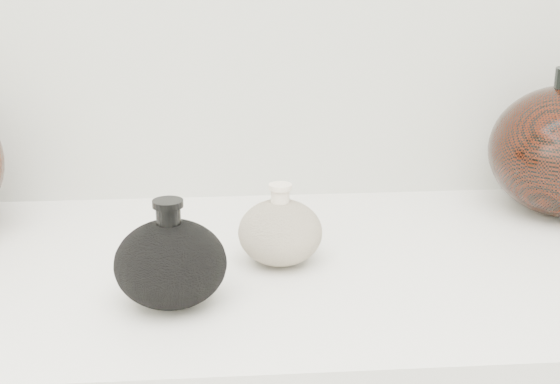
{
  "coord_description": "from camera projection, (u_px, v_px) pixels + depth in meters",
  "views": [
    {
      "loc": [
        -0.01,
        0.1,
        1.27
      ],
      "look_at": [
        0.06,
        0.92,
        1.0
      ],
      "focal_mm": 50.0,
      "sensor_mm": 36.0,
      "label": 1
    }
  ],
  "objects": [
    {
      "name": "black_gourd_vase",
      "position": [
        171.0,
        263.0,
        0.8
      ],
      "size": [
        0.14,
        0.14,
        0.11
      ],
      "color": "black",
      "rests_on": "display_counter"
    },
    {
      "name": "cream_gourd_vase",
      "position": [
        280.0,
        232.0,
        0.91
      ],
      "size": [
        0.13,
        0.13,
        0.1
      ],
      "color": "beige",
      "rests_on": "display_counter"
    }
  ]
}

